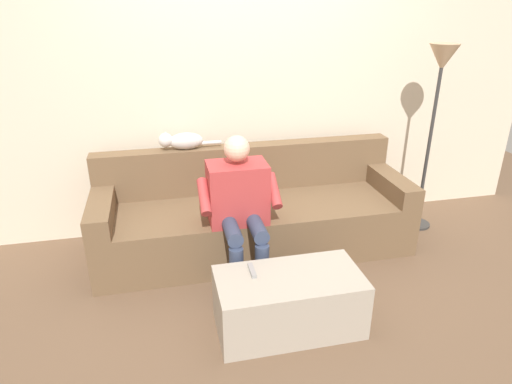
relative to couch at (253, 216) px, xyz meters
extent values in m
plane|color=brown|center=(0.00, 0.73, -0.28)|extent=(8.00, 8.00, 0.00)
cube|color=beige|center=(0.00, -0.52, 1.07)|extent=(5.60, 0.06, 2.71)
cube|color=brown|center=(0.00, 0.13, -0.07)|extent=(2.20, 0.65, 0.42)
cube|color=brown|center=(0.00, -0.28, 0.13)|extent=(2.56, 0.16, 0.82)
cube|color=brown|center=(-1.19, 0.13, 0.01)|extent=(0.18, 0.65, 0.59)
cube|color=brown|center=(1.19, 0.13, 0.01)|extent=(0.18, 0.65, 0.59)
cube|color=#A89E8E|center=(0.00, 1.05, -0.09)|extent=(0.92, 0.47, 0.38)
cube|color=#B23838|center=(0.19, 0.31, 0.37)|extent=(0.43, 0.29, 0.45)
sphere|color=beige|center=(0.19, 0.31, 0.71)|extent=(0.19, 0.19, 0.19)
cylinder|color=#333D56|center=(0.10, 0.51, 0.19)|extent=(0.11, 0.41, 0.11)
cylinder|color=#333D56|center=(0.28, 0.51, 0.19)|extent=(0.11, 0.41, 0.11)
cylinder|color=#333D56|center=(0.10, 0.72, -0.07)|extent=(0.10, 0.10, 0.42)
cylinder|color=#333D56|center=(0.28, 0.72, -0.07)|extent=(0.10, 0.10, 0.42)
cylinder|color=#B23838|center=(-0.07, 0.39, 0.39)|extent=(0.08, 0.27, 0.22)
cylinder|color=#B23838|center=(0.44, 0.39, 0.39)|extent=(0.08, 0.27, 0.22)
ellipsoid|color=silver|center=(0.50, -0.28, 0.61)|extent=(0.28, 0.13, 0.14)
sphere|color=silver|center=(0.66, -0.28, 0.62)|extent=(0.12, 0.12, 0.12)
cone|color=silver|center=(0.66, -0.31, 0.67)|extent=(0.04, 0.04, 0.04)
cone|color=silver|center=(0.66, -0.25, 0.67)|extent=(0.04, 0.04, 0.04)
cylinder|color=silver|center=(0.30, -0.28, 0.58)|extent=(0.18, 0.03, 0.03)
cube|color=gray|center=(0.22, 0.95, 0.11)|extent=(0.03, 0.15, 0.02)
cylinder|color=#2D2D2D|center=(-1.58, -0.04, -0.27)|extent=(0.24, 0.24, 0.02)
cylinder|color=#333333|center=(-1.58, -0.04, 0.47)|extent=(0.03, 0.03, 1.50)
cone|color=tan|center=(-1.58, -0.04, 1.24)|extent=(0.24, 0.24, 0.22)
camera|label=1|loc=(0.72, 3.29, 1.69)|focal=31.50mm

